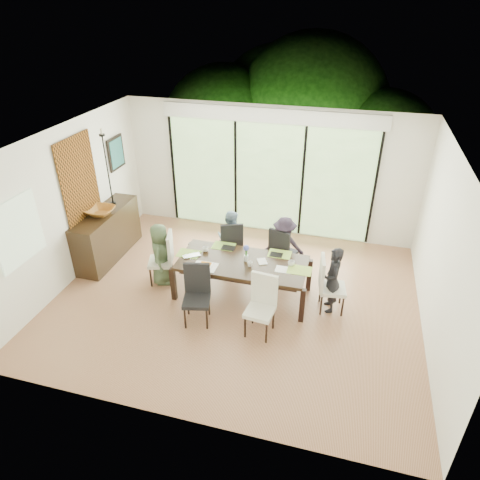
% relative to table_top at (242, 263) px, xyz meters
% --- Properties ---
extents(floor, '(6.00, 5.00, 0.01)m').
position_rel_table_top_xyz_m(floor, '(-0.08, -0.13, -0.64)').
color(floor, brown).
rests_on(floor, ground).
extents(ceiling, '(6.00, 5.00, 0.01)m').
position_rel_table_top_xyz_m(ceiling, '(-0.08, -0.13, 2.07)').
color(ceiling, white).
rests_on(ceiling, wall_back).
extents(wall_back, '(6.00, 0.02, 2.70)m').
position_rel_table_top_xyz_m(wall_back, '(-0.08, 2.38, 0.71)').
color(wall_back, white).
rests_on(wall_back, floor).
extents(wall_front, '(6.00, 0.02, 2.70)m').
position_rel_table_top_xyz_m(wall_front, '(-0.08, -2.64, 0.71)').
color(wall_front, white).
rests_on(wall_front, floor).
extents(wall_left, '(0.02, 5.00, 2.70)m').
position_rel_table_top_xyz_m(wall_left, '(-3.09, -0.13, 0.71)').
color(wall_left, silver).
rests_on(wall_left, floor).
extents(wall_right, '(0.02, 5.00, 2.70)m').
position_rel_table_top_xyz_m(wall_right, '(2.93, -0.13, 0.71)').
color(wall_right, silver).
rests_on(wall_right, floor).
extents(glass_doors, '(4.20, 0.02, 2.30)m').
position_rel_table_top_xyz_m(glass_doors, '(-0.08, 2.34, 0.56)').
color(glass_doors, '#598C3F').
rests_on(glass_doors, wall_back).
extents(blinds_header, '(4.40, 0.06, 0.28)m').
position_rel_table_top_xyz_m(blinds_header, '(-0.08, 2.33, 1.86)').
color(blinds_header, white).
rests_on(blinds_header, wall_back).
extents(mullion_a, '(0.05, 0.04, 2.30)m').
position_rel_table_top_xyz_m(mullion_a, '(-2.18, 2.33, 0.56)').
color(mullion_a, black).
rests_on(mullion_a, wall_back).
extents(mullion_b, '(0.05, 0.04, 2.30)m').
position_rel_table_top_xyz_m(mullion_b, '(-0.78, 2.33, 0.56)').
color(mullion_b, black).
rests_on(mullion_b, wall_back).
extents(mullion_c, '(0.05, 0.04, 2.30)m').
position_rel_table_top_xyz_m(mullion_c, '(0.62, 2.33, 0.56)').
color(mullion_c, black).
rests_on(mullion_c, wall_back).
extents(mullion_d, '(0.05, 0.04, 2.30)m').
position_rel_table_top_xyz_m(mullion_d, '(2.02, 2.33, 0.56)').
color(mullion_d, black).
rests_on(mullion_d, wall_back).
extents(side_window, '(0.02, 0.90, 1.00)m').
position_rel_table_top_xyz_m(side_window, '(-3.05, -1.33, 0.86)').
color(side_window, '#8CAD7F').
rests_on(side_window, wall_left).
extents(deck, '(6.00, 1.80, 0.10)m').
position_rel_table_top_xyz_m(deck, '(-0.08, 3.27, -0.69)').
color(deck, brown).
rests_on(deck, ground).
extents(rail_top, '(6.00, 0.08, 0.06)m').
position_rel_table_top_xyz_m(rail_top, '(-0.08, 4.07, -0.09)').
color(rail_top, brown).
rests_on(rail_top, deck).
extents(foliage_left, '(3.20, 3.20, 3.20)m').
position_rel_table_top_xyz_m(foliage_left, '(-1.88, 5.07, 0.80)').
color(foliage_left, '#14380F').
rests_on(foliage_left, ground).
extents(foliage_mid, '(4.00, 4.00, 4.00)m').
position_rel_table_top_xyz_m(foliage_mid, '(0.32, 5.67, 1.16)').
color(foliage_mid, '#14380F').
rests_on(foliage_mid, ground).
extents(foliage_right, '(2.80, 2.80, 2.80)m').
position_rel_table_top_xyz_m(foliage_right, '(2.12, 4.87, 0.62)').
color(foliage_right, '#14380F').
rests_on(foliage_right, ground).
extents(foliage_far, '(3.60, 3.60, 3.60)m').
position_rel_table_top_xyz_m(foliage_far, '(-0.68, 6.37, 0.98)').
color(foliage_far, '#14380F').
rests_on(foliage_far, ground).
extents(table_top, '(2.12, 0.97, 0.05)m').
position_rel_table_top_xyz_m(table_top, '(0.00, 0.00, 0.00)').
color(table_top, black).
rests_on(table_top, floor).
extents(table_apron, '(1.95, 0.80, 0.09)m').
position_rel_table_top_xyz_m(table_apron, '(-0.00, 0.00, -0.08)').
color(table_apron, black).
rests_on(table_apron, floor).
extents(table_leg_fl, '(0.08, 0.08, 0.61)m').
position_rel_table_top_xyz_m(table_leg_fl, '(-1.08, -0.43, -0.33)').
color(table_leg_fl, black).
rests_on(table_leg_fl, floor).
extents(table_leg_fr, '(0.08, 0.08, 0.61)m').
position_rel_table_top_xyz_m(table_leg_fr, '(1.08, -0.43, -0.33)').
color(table_leg_fr, black).
rests_on(table_leg_fr, floor).
extents(table_leg_bl, '(0.08, 0.08, 0.61)m').
position_rel_table_top_xyz_m(table_leg_bl, '(-1.08, 0.43, -0.33)').
color(table_leg_bl, black).
rests_on(table_leg_bl, floor).
extents(table_leg_br, '(0.08, 0.08, 0.61)m').
position_rel_table_top_xyz_m(table_leg_br, '(1.08, 0.43, -0.33)').
color(table_leg_br, black).
rests_on(table_leg_br, floor).
extents(chair_left_end, '(0.51, 0.51, 0.97)m').
position_rel_table_top_xyz_m(chair_left_end, '(-1.50, 0.00, -0.15)').
color(chair_left_end, silver).
rests_on(chair_left_end, floor).
extents(chair_right_end, '(0.46, 0.46, 0.97)m').
position_rel_table_top_xyz_m(chair_right_end, '(1.50, 0.00, -0.15)').
color(chair_right_end, silver).
rests_on(chair_right_end, floor).
extents(chair_far_left, '(0.53, 0.53, 0.97)m').
position_rel_table_top_xyz_m(chair_far_left, '(-0.45, 0.85, -0.15)').
color(chair_far_left, black).
rests_on(chair_far_left, floor).
extents(chair_far_right, '(0.52, 0.52, 0.97)m').
position_rel_table_top_xyz_m(chair_far_right, '(0.55, 0.85, -0.15)').
color(chair_far_right, black).
rests_on(chair_far_right, floor).
extents(chair_near_left, '(0.49, 0.49, 0.97)m').
position_rel_table_top_xyz_m(chair_near_left, '(-0.50, -0.87, -0.15)').
color(chair_near_left, black).
rests_on(chair_near_left, floor).
extents(chair_near_right, '(0.45, 0.45, 0.97)m').
position_rel_table_top_xyz_m(chair_near_right, '(0.50, -0.87, -0.15)').
color(chair_near_right, white).
rests_on(chair_near_right, floor).
extents(person_left_end, '(0.43, 0.59, 1.14)m').
position_rel_table_top_xyz_m(person_left_end, '(-1.48, 0.00, -0.07)').
color(person_left_end, '#425538').
rests_on(person_left_end, floor).
extents(person_right_end, '(0.45, 0.59, 1.14)m').
position_rel_table_top_xyz_m(person_right_end, '(1.48, 0.00, -0.07)').
color(person_right_end, black).
rests_on(person_right_end, floor).
extents(person_far_left, '(0.59, 0.44, 1.14)m').
position_rel_table_top_xyz_m(person_far_left, '(-0.45, 0.83, -0.07)').
color(person_far_left, '#7D9CB5').
rests_on(person_far_left, floor).
extents(person_far_right, '(0.58, 0.41, 1.14)m').
position_rel_table_top_xyz_m(person_far_right, '(0.55, 0.83, -0.07)').
color(person_far_right, '#261E2D').
rests_on(person_far_right, floor).
extents(placemat_left, '(0.39, 0.28, 0.01)m').
position_rel_table_top_xyz_m(placemat_left, '(-0.95, 0.00, 0.03)').
color(placemat_left, olive).
rests_on(placemat_left, table_top).
extents(placemat_right, '(0.39, 0.28, 0.01)m').
position_rel_table_top_xyz_m(placemat_right, '(0.95, 0.00, 0.03)').
color(placemat_right, '#95B942').
rests_on(placemat_right, table_top).
extents(placemat_far_l, '(0.39, 0.28, 0.01)m').
position_rel_table_top_xyz_m(placemat_far_l, '(-0.45, 0.40, 0.03)').
color(placemat_far_l, '#7EAF3E').
rests_on(placemat_far_l, table_top).
extents(placemat_far_r, '(0.39, 0.28, 0.01)m').
position_rel_table_top_xyz_m(placemat_far_r, '(0.55, 0.40, 0.03)').
color(placemat_far_r, '#94BD43').
rests_on(placemat_far_r, table_top).
extents(placemat_paper, '(0.39, 0.28, 0.01)m').
position_rel_table_top_xyz_m(placemat_paper, '(-0.55, -0.30, 0.03)').
color(placemat_paper, white).
rests_on(placemat_paper, table_top).
extents(tablet_far_l, '(0.23, 0.16, 0.01)m').
position_rel_table_top_xyz_m(tablet_far_l, '(-0.35, 0.35, 0.04)').
color(tablet_far_l, black).
rests_on(tablet_far_l, table_top).
extents(tablet_far_r, '(0.21, 0.15, 0.01)m').
position_rel_table_top_xyz_m(tablet_far_r, '(0.50, 0.35, 0.04)').
color(tablet_far_r, black).
rests_on(tablet_far_r, table_top).
extents(papers, '(0.27, 0.19, 0.00)m').
position_rel_table_top_xyz_m(papers, '(0.70, -0.05, 0.03)').
color(papers, white).
rests_on(papers, table_top).
extents(platter_base, '(0.23, 0.23, 0.02)m').
position_rel_table_top_xyz_m(platter_base, '(-0.55, -0.30, 0.04)').
color(platter_base, white).
rests_on(platter_base, table_top).
extents(platter_snacks, '(0.18, 0.18, 0.01)m').
position_rel_table_top_xyz_m(platter_snacks, '(-0.55, -0.30, 0.06)').
color(platter_snacks, '#C26F16').
rests_on(platter_snacks, table_top).
extents(vase, '(0.07, 0.07, 0.11)m').
position_rel_table_top_xyz_m(vase, '(0.05, 0.05, 0.08)').
color(vase, silver).
rests_on(vase, table_top).
extents(hyacinth_stems, '(0.04, 0.04, 0.14)m').
position_rel_table_top_xyz_m(hyacinth_stems, '(0.05, 0.05, 0.19)').
color(hyacinth_stems, '#337226').
rests_on(hyacinth_stems, table_top).
extents(hyacinth_blooms, '(0.10, 0.10, 0.10)m').
position_rel_table_top_xyz_m(hyacinth_blooms, '(0.05, 0.05, 0.27)').
color(hyacinth_blooms, '#5360D0').
rests_on(hyacinth_blooms, table_top).
extents(laptop, '(0.35, 0.32, 0.02)m').
position_rel_table_top_xyz_m(laptop, '(-0.85, -0.10, 0.04)').
color(laptop, silver).
rests_on(laptop, table_top).
extents(cup_a, '(0.15, 0.15, 0.08)m').
position_rel_table_top_xyz_m(cup_a, '(-0.70, 0.15, 0.07)').
color(cup_a, white).
rests_on(cup_a, table_top).
extents(cup_b, '(0.11, 0.11, 0.08)m').
position_rel_table_top_xyz_m(cup_b, '(0.15, -0.10, 0.07)').
color(cup_b, white).
rests_on(cup_b, table_top).
extents(cup_c, '(0.15, 0.15, 0.08)m').
position_rel_table_top_xyz_m(cup_c, '(0.80, 0.10, 0.07)').
color(cup_c, white).
rests_on(cup_c, table_top).
extents(book, '(0.22, 0.24, 0.02)m').
position_rel_table_top_xyz_m(book, '(0.25, 0.05, 0.03)').
color(book, white).
rests_on(book, table_top).
extents(sideboard, '(0.48, 1.72, 0.96)m').
position_rel_table_top_xyz_m(sideboard, '(-2.84, 0.52, -0.15)').
color(sideboard, black).
rests_on(sideboard, floor).
extents(bowl, '(0.51, 0.51, 0.12)m').
position_rel_table_top_xyz_m(bowl, '(-2.84, 0.42, 0.39)').
color(bowl, '#985D21').
rests_on(bowl, sideboard).
extents(candlestick_base, '(0.11, 0.11, 0.04)m').
position_rel_table_top_xyz_m(candlestick_base, '(-2.84, 0.87, 0.35)').
color(candlestick_base, black).
rests_on(candlestick_base, sideboard).
extents(candlestick_shaft, '(0.03, 0.03, 1.34)m').
position_rel_table_top_xyz_m(candlestick_shaft, '(-2.84, 0.87, 1.02)').
color(candlestick_shaft, black).
rests_on(candlestick_shaft, sideboard).
extents(candlestick_pan, '(0.11, 0.11, 0.03)m').
position_rel_table_top_xyz_m(candlestick_pan, '(-2.84, 0.87, 1.69)').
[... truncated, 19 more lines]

